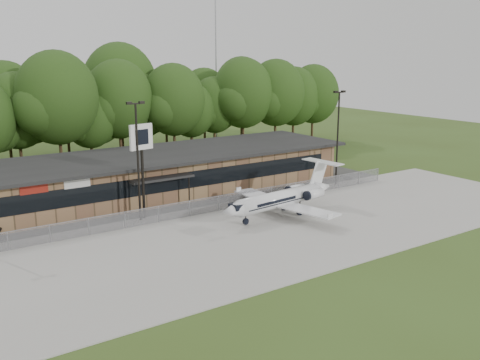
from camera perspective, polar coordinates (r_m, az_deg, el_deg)
ground at (r=36.34m, az=7.64°, el=-9.56°), size 160.00×160.00×0.00m
apron at (r=42.20m, az=0.41°, el=-6.06°), size 64.00×18.00×0.08m
parking_lot at (r=51.66m, az=-6.80°, el=-2.50°), size 50.00×9.00×0.06m
terminal at (r=55.01m, az=-8.99°, el=0.72°), size 41.00×11.65×4.30m
fence at (r=47.64m, az=-4.34°, el=-2.88°), size 46.00×0.04×1.52m
treeline at (r=70.83m, az=-15.42°, el=7.59°), size 72.00×12.00×15.00m
radio_mast at (r=85.35m, az=-2.58°, el=12.33°), size 0.20×0.20×25.00m
light_pole_mid at (r=45.61m, az=-10.87°, el=2.90°), size 1.55×0.30×10.23m
light_pole_right at (r=58.41m, az=10.40°, el=5.19°), size 1.55×0.30×10.23m
business_jet at (r=47.23m, az=4.56°, el=-2.03°), size 13.04×11.65×4.38m
pole_sign at (r=46.01m, az=-10.46°, el=3.48°), size 2.18×0.65×8.30m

